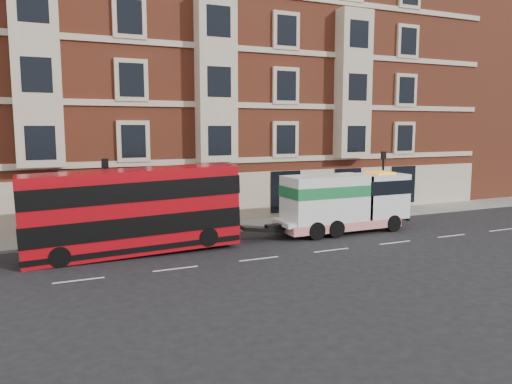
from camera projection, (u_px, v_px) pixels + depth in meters
ground at (259, 259)px, 23.35m from camera, size 120.00×120.00×0.00m
sidewalk at (207, 228)px, 30.12m from camera, size 90.00×3.00×0.15m
victorian_terrace at (179, 72)px, 35.79m from camera, size 45.00×12.00×20.40m
filler_east at (501, 92)px, 47.81m from camera, size 18.00×10.00×19.00m
lamp_post_west at (106, 193)px, 26.16m from camera, size 0.35×0.15×4.35m
lamp_post_east at (383, 179)px, 33.49m from camera, size 0.35×0.15×4.35m
double_decker_bus at (133, 210)px, 24.01m from camera, size 10.18×2.33×4.12m
tow_truck at (343, 202)px, 28.98m from camera, size 8.15×2.41×3.39m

